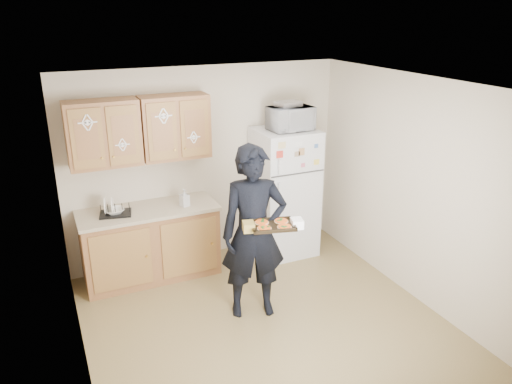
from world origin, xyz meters
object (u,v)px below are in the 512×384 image
refrigerator (284,192)px  baking_tray (273,226)px  person (254,233)px  microwave (290,118)px  dish_rack (115,209)px

refrigerator → baking_tray: refrigerator is taller
person → baking_tray: 0.35m
microwave → dish_rack: (-2.22, 0.09, -0.88)m
baking_tray → microwave: bearing=71.5°
baking_tray → microwave: microwave is taller
refrigerator → person: bearing=-129.5°
baking_tray → dish_rack: (-1.29, 1.50, -0.16)m
baking_tray → dish_rack: bearing=145.6°
person → refrigerator: bearing=65.4°
person → microwave: microwave is taller
person → microwave: 1.75m
dish_rack → microwave: bearing=-2.2°
baking_tray → microwave: size_ratio=0.80×
person → baking_tray: bearing=-60.3°
person → baking_tray: person is taller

